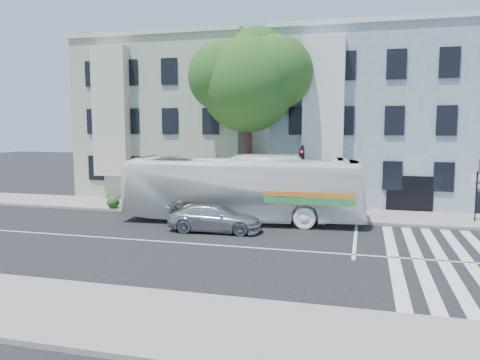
% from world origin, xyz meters
% --- Properties ---
extents(ground, '(120.00, 120.00, 0.00)m').
position_xyz_m(ground, '(0.00, 0.00, 0.00)').
color(ground, black).
rests_on(ground, ground).
extents(sidewalk_far, '(80.00, 4.00, 0.15)m').
position_xyz_m(sidewalk_far, '(0.00, 8.00, 0.07)').
color(sidewalk_far, gray).
rests_on(sidewalk_far, ground).
extents(sidewalk_near, '(80.00, 4.00, 0.15)m').
position_xyz_m(sidewalk_near, '(0.00, -8.00, 0.07)').
color(sidewalk_near, gray).
rests_on(sidewalk_near, ground).
extents(building_left, '(12.00, 10.00, 11.00)m').
position_xyz_m(building_left, '(-7.00, 15.00, 5.50)').
color(building_left, '#A0AA8F').
rests_on(building_left, ground).
extents(building_right, '(12.00, 10.00, 11.00)m').
position_xyz_m(building_right, '(7.00, 15.00, 5.50)').
color(building_right, gray).
rests_on(building_right, ground).
extents(street_tree, '(7.30, 5.90, 11.10)m').
position_xyz_m(street_tree, '(0.06, 8.74, 7.83)').
color(street_tree, '#2D2116').
rests_on(street_tree, ground).
extents(bus, '(4.02, 12.94, 3.55)m').
position_xyz_m(bus, '(0.55, 5.20, 1.77)').
color(bus, white).
rests_on(bus, ground).
extents(sedan, '(2.08, 4.66, 1.33)m').
position_xyz_m(sedan, '(-0.14, 2.56, 0.66)').
color(sedan, '#AFB2B6').
rests_on(sedan, ground).
extents(hedge, '(8.54, 1.74, 0.70)m').
position_xyz_m(hedge, '(-3.57, 6.30, 0.50)').
color(hedge, '#345E1E').
rests_on(hedge, sidewalk_far).
extents(traffic_signal, '(0.42, 0.52, 4.02)m').
position_xyz_m(traffic_signal, '(3.45, 7.27, 2.59)').
color(traffic_signal, black).
rests_on(traffic_signal, ground).
extents(far_sign_pole, '(0.47, 0.16, 2.62)m').
position_xyz_m(far_sign_pole, '(12.45, 7.70, 1.80)').
color(far_sign_pole, black).
rests_on(far_sign_pole, sidewalk_far).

